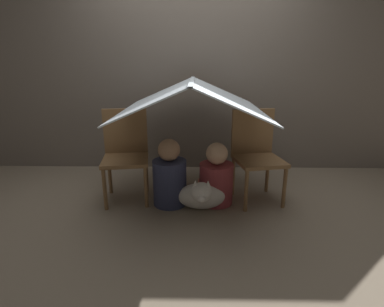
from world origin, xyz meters
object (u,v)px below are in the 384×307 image
object	(u,v)px
chair_left	(126,151)
dog	(201,195)
chair_right	(256,152)
person_second	(216,178)
person_front	(170,177)

from	to	relation	value
chair_left	dog	xyz separation A→B (m)	(0.75, -0.30, -0.33)
chair_right	person_second	distance (m)	0.48
chair_left	dog	distance (m)	0.87
dog	chair_right	bearing A→B (deg)	28.92
chair_right	dog	distance (m)	0.70
chair_left	chair_right	size ratio (longest dim) A/B	1.00
chair_right	person_front	xyz separation A→B (m)	(-0.84, -0.16, -0.21)
person_second	dog	distance (m)	0.25
person_front	chair_right	bearing A→B (deg)	10.70
chair_left	chair_right	world-z (taller)	same
person_front	dog	xyz separation A→B (m)	(0.30, -0.14, -0.12)
person_front	person_second	world-z (taller)	person_front
chair_right	person_second	xyz separation A→B (m)	(-0.39, -0.12, -0.23)
chair_right	person_second	world-z (taller)	chair_right
chair_right	chair_left	bearing A→B (deg)	168.15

